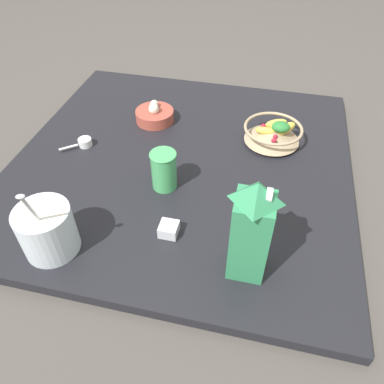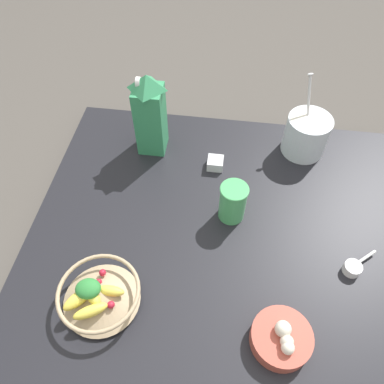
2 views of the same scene
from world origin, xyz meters
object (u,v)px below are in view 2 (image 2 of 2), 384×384
(fruit_bowl, at_px, (99,295))
(drinking_cup, at_px, (233,202))
(yogurt_tub, at_px, (307,133))
(spice_jar, at_px, (215,163))
(garlic_bowl, at_px, (281,338))
(milk_carton, at_px, (150,114))

(fruit_bowl, xyz_separation_m, drinking_cup, (-0.30, 0.30, 0.02))
(yogurt_tub, xyz_separation_m, spice_jar, (0.11, -0.27, -0.06))
(spice_jar, bearing_deg, garlic_bowl, 21.12)
(milk_carton, bearing_deg, fruit_bowl, -2.47)
(milk_carton, bearing_deg, drinking_cup, 48.76)
(milk_carton, distance_m, spice_jar, 0.25)
(yogurt_tub, bearing_deg, drinking_cup, -36.21)
(milk_carton, height_order, spice_jar, milk_carton)
(spice_jar, xyz_separation_m, garlic_bowl, (0.51, 0.20, 0.01))
(drinking_cup, relative_size, garlic_bowl, 0.87)
(spice_jar, bearing_deg, drinking_cup, 19.51)
(milk_carton, height_order, yogurt_tub, milk_carton)
(fruit_bowl, height_order, yogurt_tub, yogurt_tub)
(milk_carton, bearing_deg, spice_jar, 73.54)
(spice_jar, bearing_deg, milk_carton, -106.46)
(milk_carton, bearing_deg, garlic_bowl, 35.36)
(fruit_bowl, relative_size, milk_carton, 0.71)
(fruit_bowl, height_order, spice_jar, fruit_bowl)
(milk_carton, xyz_separation_m, garlic_bowl, (0.57, 0.41, -0.11))
(yogurt_tub, relative_size, spice_jar, 5.12)
(drinking_cup, bearing_deg, yogurt_tub, 143.79)
(yogurt_tub, height_order, spice_jar, yogurt_tub)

